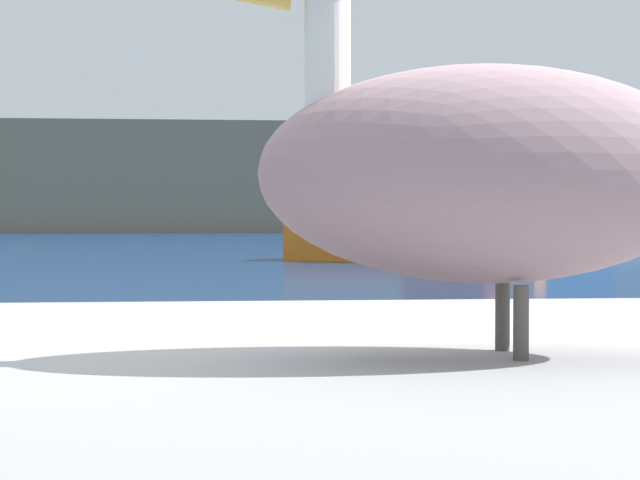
# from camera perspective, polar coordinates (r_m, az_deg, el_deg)

# --- Properties ---
(hillside_backdrop) EXTENTS (140.00, 13.97, 7.61)m
(hillside_backdrop) POSITION_cam_1_polar(r_m,az_deg,el_deg) (84.45, -5.49, 2.99)
(hillside_backdrop) COLOR #7F755B
(hillside_backdrop) RESTS_ON ground
(pelican) EXTENTS (1.17, 0.50, 0.81)m
(pelican) POSITION_cam_1_polar(r_m,az_deg,el_deg) (2.28, 8.10, 3.51)
(pelican) COLOR gray
(pelican) RESTS_ON pier_dock
(fishing_boat_orange) EXTENTS (6.44, 4.37, 4.25)m
(fishing_boat_orange) POSITION_cam_1_polar(r_m,az_deg,el_deg) (28.35, 5.18, 0.58)
(fishing_boat_orange) COLOR orange
(fishing_boat_orange) RESTS_ON ground
(fishing_boat_white) EXTENTS (5.32, 1.78, 3.65)m
(fishing_boat_white) POSITION_cam_1_polar(r_m,az_deg,el_deg) (41.31, 12.43, 0.84)
(fishing_boat_white) COLOR white
(fishing_boat_white) RESTS_ON ground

